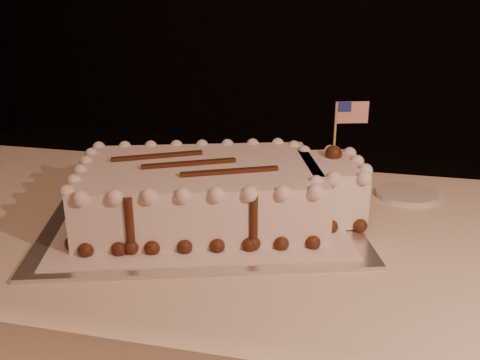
# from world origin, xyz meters

# --- Properties ---
(cake_board) EXTENTS (0.72, 0.62, 0.01)m
(cake_board) POSITION_xyz_m (-0.15, 0.60, 0.75)
(cake_board) COLOR silver
(cake_board) RESTS_ON banquet_table
(doily) EXTENTS (0.65, 0.56, 0.00)m
(doily) POSITION_xyz_m (-0.15, 0.60, 0.76)
(doily) COLOR white
(doily) RESTS_ON cake_board
(sheet_cake) EXTENTS (0.60, 0.44, 0.23)m
(sheet_cake) POSITION_xyz_m (-0.12, 0.61, 0.81)
(sheet_cake) COLOR white
(sheet_cake) RESTS_ON doily
(side_plate) EXTENTS (0.14, 0.14, 0.01)m
(side_plate) POSITION_xyz_m (0.26, 0.84, 0.76)
(side_plate) COLOR silver
(side_plate) RESTS_ON banquet_table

